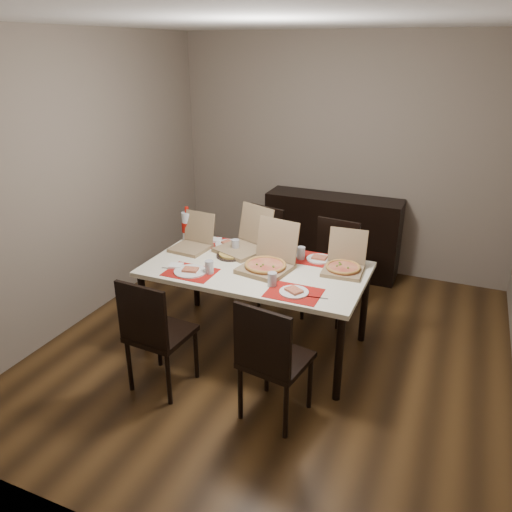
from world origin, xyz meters
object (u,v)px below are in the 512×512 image
at_px(dining_table, 256,274).
at_px(chair_far_left, 260,248).
at_px(chair_near_right, 271,357).
at_px(soda_bottle, 188,226).
at_px(chair_far_right, 332,265).
at_px(chair_near_left, 154,331).
at_px(sideboard, 332,235).
at_px(dip_bowl, 274,256).
at_px(pizza_box_center, 268,263).

relative_size(dining_table, chair_far_left, 1.94).
xyz_separation_m(chair_near_right, soda_bottle, (-1.30, 1.16, 0.38)).
bearing_deg(chair_far_right, chair_far_left, 171.24).
height_order(chair_near_left, soda_bottle, soda_bottle).
height_order(chair_far_left, chair_far_right, same).
xyz_separation_m(sideboard, chair_near_left, (-0.62, -2.65, 0.06)).
relative_size(chair_far_left, dip_bowl, 7.63).
bearing_deg(sideboard, pizza_box_center, -92.39).
relative_size(dining_table, chair_near_right, 1.94).
distance_m(sideboard, chair_near_right, 2.64).
bearing_deg(chair_far_right, chair_near_right, -89.07).
relative_size(chair_far_right, soda_bottle, 2.87).
height_order(sideboard, dip_bowl, sideboard).
bearing_deg(chair_near_right, dip_bowl, 110.41).
bearing_deg(dip_bowl, soda_bottle, 174.33).
distance_m(sideboard, chair_far_right, 1.01).
bearing_deg(dip_bowl, pizza_box_center, -81.05).
xyz_separation_m(dining_table, chair_near_left, (-0.44, -0.86, -0.17)).
xyz_separation_m(sideboard, soda_bottle, (-1.01, -1.47, 0.44)).
height_order(dip_bowl, soda_bottle, soda_bottle).
distance_m(dining_table, chair_near_right, 0.97).
xyz_separation_m(chair_near_left, chair_near_right, (0.91, 0.02, 0.00)).
relative_size(sideboard, chair_far_right, 1.61).
relative_size(chair_far_left, chair_far_right, 1.00).
distance_m(dining_table, dip_bowl, 0.26).
height_order(chair_far_right, dip_bowl, chair_far_right).
bearing_deg(chair_near_right, soda_bottle, 138.26).
height_order(sideboard, pizza_box_center, pizza_box_center).
bearing_deg(dip_bowl, chair_far_left, 121.26).
distance_m(sideboard, dining_table, 1.82).
relative_size(chair_near_right, pizza_box_center, 1.96).
xyz_separation_m(sideboard, dining_table, (-0.18, -1.79, 0.23)).
xyz_separation_m(pizza_box_center, dip_bowl, (-0.04, 0.24, -0.04)).
height_order(sideboard, chair_near_right, chair_near_right).
relative_size(chair_near_left, pizza_box_center, 1.96).
xyz_separation_m(sideboard, dip_bowl, (-0.11, -1.56, 0.31)).
bearing_deg(chair_near_right, pizza_box_center, 113.49).
distance_m(sideboard, soda_bottle, 1.84).
bearing_deg(dip_bowl, chair_far_right, 57.47).
relative_size(chair_near_right, soda_bottle, 2.87).
bearing_deg(soda_bottle, chair_far_left, 52.47).
distance_m(chair_near_left, soda_bottle, 1.30).
relative_size(dining_table, soda_bottle, 5.55).
distance_m(sideboard, chair_far_left, 1.01).
distance_m(dip_bowl, soda_bottle, 0.91).
xyz_separation_m(dining_table, chair_far_right, (0.44, 0.82, -0.17)).
xyz_separation_m(chair_near_left, chair_far_right, (0.88, 1.68, 0.00)).
bearing_deg(chair_far_right, dip_bowl, -122.53).
relative_size(sideboard, chair_far_left, 1.61).
height_order(chair_near_left, chair_far_right, same).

